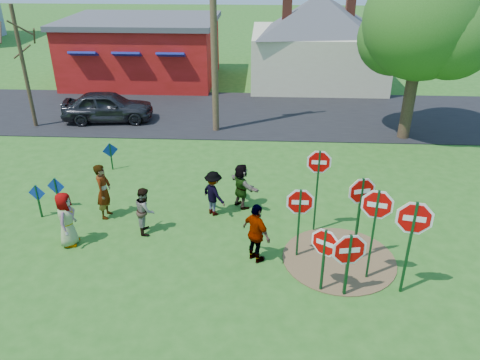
# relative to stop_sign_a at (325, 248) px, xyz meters

# --- Properties ---
(ground) EXTENTS (120.00, 120.00, 0.00)m
(ground) POSITION_rel_stop_sign_a_xyz_m (-3.85, 2.34, -1.33)
(ground) COLOR #255D1A
(ground) RESTS_ON ground
(road) EXTENTS (120.00, 7.50, 0.04)m
(road) POSITION_rel_stop_sign_a_xyz_m (-3.85, 13.84, -1.31)
(road) COLOR black
(road) RESTS_ON ground
(dirt_patch) EXTENTS (3.20, 3.20, 0.03)m
(dirt_patch) POSITION_rel_stop_sign_a_xyz_m (0.65, 1.34, -1.31)
(dirt_patch) COLOR brown
(dirt_patch) RESTS_ON ground
(red_building) EXTENTS (9.40, 7.69, 3.90)m
(red_building) POSITION_rel_stop_sign_a_xyz_m (-9.35, 20.34, 0.64)
(red_building) COLOR maroon
(red_building) RESTS_ON ground
(cream_house) EXTENTS (9.40, 9.40, 6.50)m
(cream_house) POSITION_rel_stop_sign_a_xyz_m (1.65, 20.34, 1.60)
(cream_house) COLOR beige
(cream_house) RESTS_ON ground
(stop_sign_a) EXTENTS (0.88, 0.56, 1.98)m
(stop_sign_a) POSITION_rel_stop_sign_a_xyz_m (0.00, 0.00, 0.00)
(stop_sign_a) COLOR #103E1C
(stop_sign_a) RESTS_ON ground
(stop_sign_b) EXTENTS (0.98, 0.07, 2.84)m
(stop_sign_b) POSITION_rel_stop_sign_a_xyz_m (0.06, 2.83, 0.75)
(stop_sign_b) COLOR #103E1C
(stop_sign_b) RESTS_ON ground
(stop_sign_c) EXTENTS (1.06, 0.27, 2.80)m
(stop_sign_c) POSITION_rel_stop_sign_a_xyz_m (1.28, 0.57, 0.64)
(stop_sign_c) COLOR #103E1C
(stop_sign_c) RESTS_ON ground
(stop_sign_d) EXTENTS (0.99, 0.28, 2.75)m
(stop_sign_d) POSITION_rel_stop_sign_a_xyz_m (1.04, 1.31, 0.67)
(stop_sign_d) COLOR #103E1C
(stop_sign_d) RESTS_ON ground
(stop_sign_e) EXTENTS (1.16, 0.22, 1.97)m
(stop_sign_e) POSITION_rel_stop_sign_a_xyz_m (0.57, -0.16, -0.05)
(stop_sign_e) COLOR #103E1C
(stop_sign_e) RESTS_ON ground
(stop_sign_f) EXTENTS (1.18, 0.25, 2.80)m
(stop_sign_f) POSITION_rel_stop_sign_a_xyz_m (2.05, 0.06, 0.67)
(stop_sign_f) COLOR #103E1C
(stop_sign_f) RESTS_ON ground
(stop_sign_g) EXTENTS (1.04, 0.07, 2.29)m
(stop_sign_g) POSITION_rel_stop_sign_a_xyz_m (-0.54, 1.46, 0.25)
(stop_sign_g) COLOR #103E1C
(stop_sign_g) RESTS_ON ground
(blue_diamond_b) EXTENTS (0.57, 0.07, 1.18)m
(blue_diamond_b) POSITION_rel_stop_sign_a_xyz_m (-8.79, 3.17, -0.59)
(blue_diamond_b) COLOR #103E1C
(blue_diamond_b) RESTS_ON ground
(blue_diamond_c) EXTENTS (0.62, 0.08, 1.12)m
(blue_diamond_c) POSITION_rel_stop_sign_a_xyz_m (-8.44, 3.80, -0.64)
(blue_diamond_c) COLOR #103E1C
(blue_diamond_c) RESTS_ON ground
(blue_diamond_d) EXTENTS (0.54, 0.31, 1.13)m
(blue_diamond_d) POSITION_rel_stop_sign_a_xyz_m (-7.52, 6.84, -0.63)
(blue_diamond_d) COLOR #103E1C
(blue_diamond_d) RESTS_ON ground
(person_a) EXTENTS (0.60, 0.87, 1.71)m
(person_a) POSITION_rel_stop_sign_a_xyz_m (-7.26, 1.70, -0.47)
(person_a) COLOR #404097
(person_a) RESTS_ON ground
(person_b) EXTENTS (0.47, 0.70, 1.87)m
(person_b) POSITION_rel_stop_sign_a_xyz_m (-6.65, 3.33, -0.39)
(person_b) COLOR #23775E
(person_b) RESTS_ON ground
(person_c) EXTENTS (0.71, 0.83, 1.50)m
(person_c) POSITION_rel_stop_sign_a_xyz_m (-5.14, 2.53, -0.58)
(person_c) COLOR #91523E
(person_c) RESTS_ON ground
(person_d) EXTENTS (1.10, 1.11, 1.54)m
(person_d) POSITION_rel_stop_sign_a_xyz_m (-3.15, 3.66, -0.56)
(person_d) COLOR #37363B
(person_d) RESTS_ON ground
(person_e) EXTENTS (1.03, 1.07, 1.80)m
(person_e) POSITION_rel_stop_sign_a_xyz_m (-1.71, 1.19, -0.43)
(person_e) COLOR #4E2E5D
(person_e) RESTS_ON ground
(person_f) EXTENTS (1.26, 1.44, 1.57)m
(person_f) POSITION_rel_stop_sign_a_xyz_m (-2.27, 4.19, -0.54)
(person_f) COLOR #184C21
(person_f) RESTS_ON ground
(suv) EXTENTS (4.54, 2.19, 1.50)m
(suv) POSITION_rel_stop_sign_a_xyz_m (-9.33, 12.35, -0.54)
(suv) COLOR #28292E
(suv) RESTS_ON road
(utility_pole) EXTENTS (2.32, 0.81, 9.74)m
(utility_pole) POSITION_rel_stop_sign_a_xyz_m (-3.83, 11.36, 3.80)
(utility_pole) COLOR #4C3823
(utility_pole) RESTS_ON ground
(leafy_tree) EXTENTS (5.34, 4.87, 7.59)m
(leafy_tree) POSITION_rel_stop_sign_a_xyz_m (5.00, 10.88, 3.56)
(leafy_tree) COLOR #382819
(leafy_tree) RESTS_ON ground
(bare_tree_west) EXTENTS (1.80, 1.80, 5.68)m
(bare_tree_west) POSITION_rel_stop_sign_a_xyz_m (-12.70, 11.43, 2.34)
(bare_tree_west) COLOR #382819
(bare_tree_west) RESTS_ON ground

